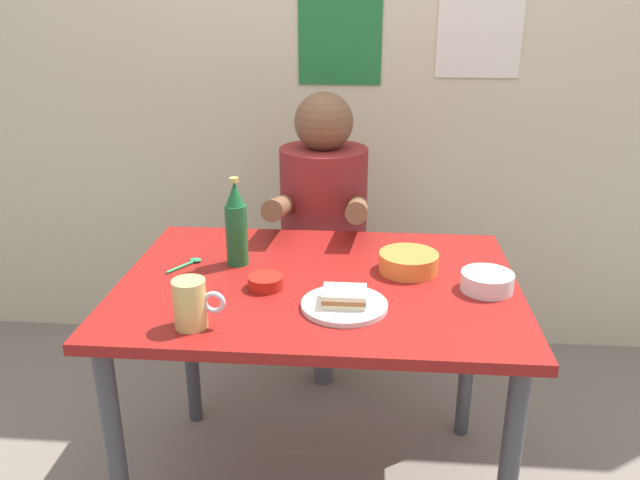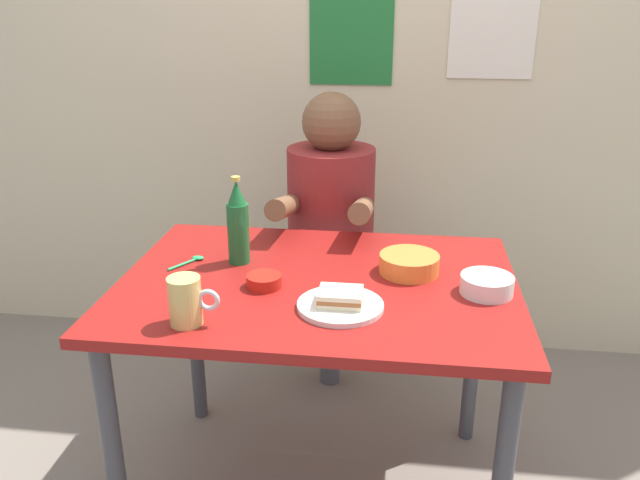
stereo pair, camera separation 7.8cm
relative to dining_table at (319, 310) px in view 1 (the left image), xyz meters
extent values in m
cube|color=beige|center=(0.00, 1.05, 0.65)|extent=(4.40, 0.08, 2.60)
cube|color=#1E6B2D|center=(0.00, 1.01, 0.72)|extent=(0.33, 0.01, 0.44)
cube|color=silver|center=(0.54, 1.01, 0.78)|extent=(0.32, 0.01, 0.49)
cube|color=maroon|center=(0.00, 0.00, 0.08)|extent=(1.10, 0.80, 0.03)
cylinder|color=#3F3F44|center=(-0.49, -0.34, -0.29)|extent=(0.05, 0.05, 0.71)
cylinder|color=#3F3F44|center=(-0.49, 0.34, -0.29)|extent=(0.05, 0.05, 0.71)
cylinder|color=#3F3F44|center=(0.49, 0.34, -0.29)|extent=(0.05, 0.05, 0.71)
cylinder|color=#4C4C51|center=(-0.03, 0.63, -0.44)|extent=(0.08, 0.08, 0.41)
cylinder|color=maroon|center=(-0.03, 0.63, -0.22)|extent=(0.34, 0.34, 0.04)
cylinder|color=maroon|center=(-0.03, 0.63, 0.06)|extent=(0.32, 0.32, 0.52)
sphere|color=brown|center=(-0.03, 0.63, 0.42)|extent=(0.21, 0.21, 0.21)
cylinder|color=brown|center=(-0.16, 0.38, 0.18)|extent=(0.07, 0.31, 0.14)
cylinder|color=brown|center=(0.10, 0.38, 0.18)|extent=(0.07, 0.31, 0.14)
cylinder|color=silver|center=(0.08, -0.16, 0.10)|extent=(0.22, 0.22, 0.01)
cube|color=beige|center=(0.08, -0.16, 0.11)|extent=(0.11, 0.09, 0.01)
cube|color=#9E592D|center=(0.08, -0.16, 0.13)|extent=(0.11, 0.09, 0.01)
cube|color=beige|center=(0.08, -0.16, 0.14)|extent=(0.11, 0.09, 0.01)
cylinder|color=#D1BC66|center=(-0.28, -0.29, 0.15)|extent=(0.08, 0.08, 0.12)
torus|color=silver|center=(-0.22, -0.29, 0.16)|extent=(0.06, 0.01, 0.06)
cylinder|color=#19602D|center=(-0.25, 0.10, 0.18)|extent=(0.06, 0.06, 0.18)
cone|color=#19602D|center=(-0.25, 0.10, 0.31)|extent=(0.05, 0.05, 0.07)
cylinder|color=#BFB74C|center=(-0.25, 0.10, 0.35)|extent=(0.03, 0.03, 0.01)
cylinder|color=silver|center=(0.45, -0.03, 0.12)|extent=(0.14, 0.14, 0.05)
cylinder|color=tan|center=(0.45, -0.03, 0.13)|extent=(0.11, 0.11, 0.02)
cylinder|color=orange|center=(0.25, 0.08, 0.12)|extent=(0.17, 0.17, 0.05)
cylinder|color=#B25B2D|center=(0.25, 0.08, 0.13)|extent=(0.14, 0.14, 0.02)
cylinder|color=#B21E14|center=(-0.14, -0.06, 0.11)|extent=(0.10, 0.10, 0.03)
cylinder|color=maroon|center=(-0.14, -0.06, 0.12)|extent=(0.08, 0.08, 0.02)
cylinder|color=#26A559|center=(-0.40, 0.05, 0.10)|extent=(0.07, 0.10, 0.01)
ellipsoid|color=#26A559|center=(-0.38, 0.10, 0.10)|extent=(0.04, 0.02, 0.01)
camera|label=1|loc=(0.14, -1.61, 0.83)|focal=35.87mm
camera|label=2|loc=(0.21, -1.61, 0.83)|focal=35.87mm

